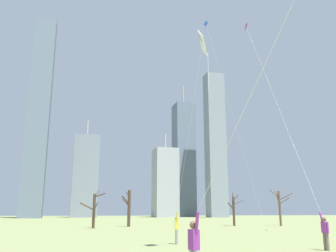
{
  "coord_description": "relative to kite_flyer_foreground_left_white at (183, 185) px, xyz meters",
  "views": [
    {
      "loc": [
        -4.94,
        -11.88,
        1.85
      ],
      "look_at": [
        0.0,
        6.0,
        6.28
      ],
      "focal_mm": 38.72,
      "sensor_mm": 36.0,
      "label": 1
    }
  ],
  "objects": [
    {
      "name": "skyline_slender_spire",
      "position": [
        41.52,
        127.94,
        21.03
      ],
      "size": [
        8.25,
        9.01,
        57.71
      ],
      "color": "slate",
      "rests_on": "ground"
    },
    {
      "name": "bare_tree_rightmost",
      "position": [
        16.46,
        27.8,
        -0.99
      ],
      "size": [
        2.88,
        2.93,
        4.66
      ],
      "color": "#423326",
      "rests_on": "ground"
    },
    {
      "name": "bare_tree_far_right_edge",
      "position": [
        22.39,
        25.44,
        -0.66
      ],
      "size": [
        2.8,
        2.69,
        5.13
      ],
      "color": "brown",
      "rests_on": "ground"
    },
    {
      "name": "skyline_tall_tower",
      "position": [
        -17.42,
        107.0,
        31.2
      ],
      "size": [
        7.17,
        7.52,
        69.26
      ],
      "color": "slate",
      "rests_on": "ground"
    },
    {
      "name": "kite_flyer_far_back_purple",
      "position": [
        6.34,
        -3.13,
        -0.6
      ],
      "size": [
        2.31,
        11.08,
        18.52
      ],
      "color": "#726656",
      "rests_on": "ground"
    },
    {
      "name": "bare_tree_right_of_center",
      "position": [
        -3.28,
        24.74,
        -1.19
      ],
      "size": [
        2.89,
        2.14,
        4.56
      ],
      "color": "#423326",
      "rests_on": "ground"
    },
    {
      "name": "skyline_short_annex",
      "position": [
        -0.14,
        122.56,
        12.02
      ],
      "size": [
        9.63,
        10.38,
        37.8
      ],
      "color": "gray",
      "rests_on": "ground"
    },
    {
      "name": "distant_kite_high_overhead_blue",
      "position": [
        10.73,
        20.45,
        20.21
      ],
      "size": [
        3.56,
        7.26,
        27.34
      ],
      "color": "blue",
      "rests_on": "ground"
    },
    {
      "name": "kite_flyer_midfield_right_pink",
      "position": [
        -2.63,
        -11.88,
        -0.61
      ],
      "size": [
        3.15,
        9.41,
        13.6
      ],
      "color": "gray",
      "rests_on": "ground"
    },
    {
      "name": "skyline_mid_tower_left",
      "position": [
        30.13,
        116.42,
        9.7
      ],
      "size": [
        8.76,
        9.34,
        32.47
      ],
      "color": "#9EA3AD",
      "rests_on": "ground"
    },
    {
      "name": "skyline_squat_block",
      "position": [
        48.27,
        108.57,
        24.77
      ],
      "size": [
        7.06,
        5.69,
        56.4
      ],
      "color": "gray",
      "rests_on": "ground"
    },
    {
      "name": "bare_tree_center",
      "position": [
        1.59,
        28.74,
        -0.89
      ],
      "size": [
        1.56,
        2.18,
        4.76
      ],
      "color": "#423326",
      "rests_on": "ground"
    },
    {
      "name": "kite_flyer_foreground_left_white",
      "position": [
        0.0,
        0.0,
        0.0
      ],
      "size": [
        0.6,
        5.74,
        11.51
      ],
      "color": "gray",
      "rests_on": "ground"
    }
  ]
}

